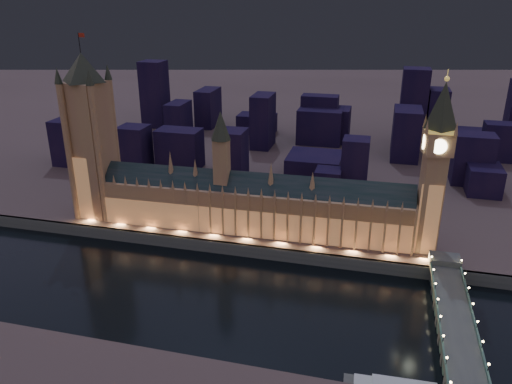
% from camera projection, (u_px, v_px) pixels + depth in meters
% --- Properties ---
extents(ground_plane, '(2000.00, 2000.00, 0.00)m').
position_uv_depth(ground_plane, '(223.00, 291.00, 274.61)').
color(ground_plane, black).
rests_on(ground_plane, ground).
extents(north_bank, '(2000.00, 960.00, 8.00)m').
position_uv_depth(north_bank, '(329.00, 100.00, 740.90)').
color(north_bank, '#463A35').
rests_on(north_bank, ground).
extents(embankment_wall, '(2000.00, 2.50, 8.00)m').
position_uv_depth(embankment_wall, '(243.00, 250.00, 310.00)').
color(embankment_wall, '#434D47').
rests_on(embankment_wall, ground).
extents(palace_of_westminster, '(202.00, 24.23, 78.00)m').
position_uv_depth(palace_of_westminster, '(251.00, 204.00, 320.34)').
color(palace_of_westminster, '#9C7154').
rests_on(palace_of_westminster, north_bank).
extents(victoria_tower, '(31.68, 31.68, 121.95)m').
position_uv_depth(victoria_tower, '(90.00, 130.00, 329.76)').
color(victoria_tower, '#9C7154').
rests_on(victoria_tower, north_bank).
extents(elizabeth_tower, '(18.00, 18.00, 107.32)m').
position_uv_depth(elizabeth_tower, '(436.00, 155.00, 280.47)').
color(elizabeth_tower, '#9C7154').
rests_on(elizabeth_tower, north_bank).
extents(westminster_bridge, '(16.88, 113.00, 15.90)m').
position_uv_depth(westminster_bridge, '(453.00, 318.00, 242.30)').
color(westminster_bridge, '#434D47').
rests_on(westminster_bridge, ground).
extents(city_backdrop, '(475.28, 215.63, 75.69)m').
position_uv_depth(city_backdrop, '(335.00, 129.00, 479.46)').
color(city_backdrop, black).
rests_on(city_backdrop, north_bank).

